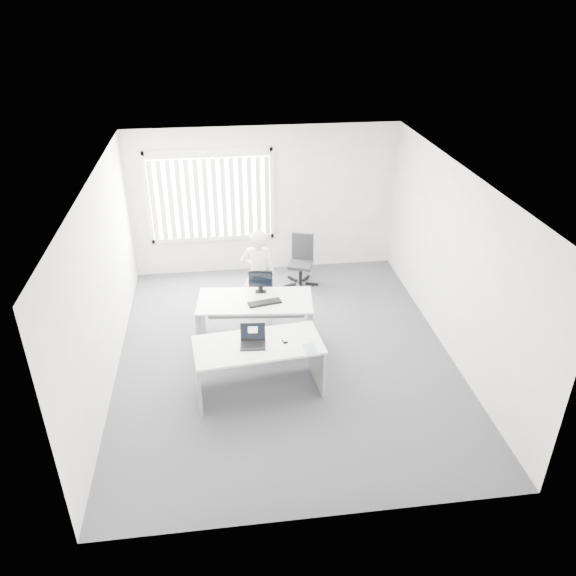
{
  "coord_description": "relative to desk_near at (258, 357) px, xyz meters",
  "views": [
    {
      "loc": [
        -0.86,
        -7.0,
        5.03
      ],
      "look_at": [
        0.07,
        0.15,
        1.08
      ],
      "focal_mm": 35.0,
      "sensor_mm": 36.0,
      "label": 1
    }
  ],
  "objects": [
    {
      "name": "paper_sheet",
      "position": [
        0.32,
        -0.1,
        0.22
      ],
      "size": [
        0.32,
        0.25,
        0.0
      ],
      "primitive_type": "cube",
      "rotation": [
        0.0,
        0.0,
        0.13
      ],
      "color": "white",
      "rests_on": "desk_near"
    },
    {
      "name": "wall_left",
      "position": [
        -2.04,
        0.8,
        0.84
      ],
      "size": [
        0.02,
        6.0,
        2.8
      ],
      "primitive_type": "cube",
      "color": "silver",
      "rests_on": "ground"
    },
    {
      "name": "ground",
      "position": [
        0.46,
        0.8,
        -0.56
      ],
      "size": [
        6.0,
        6.0,
        0.0
      ],
      "primitive_type": "plane",
      "color": "#54545C",
      "rests_on": "ground"
    },
    {
      "name": "desk_far",
      "position": [
        0.05,
        1.16,
        0.01
      ],
      "size": [
        1.81,
        0.99,
        0.79
      ],
      "rotation": [
        0.0,
        0.0,
        -0.1
      ],
      "color": "silver",
      "rests_on": "ground"
    },
    {
      "name": "person",
      "position": [
        0.18,
        2.0,
        0.23
      ],
      "size": [
        0.65,
        0.51,
        1.58
      ],
      "primitive_type": "imported",
      "rotation": [
        0.0,
        0.0,
        2.9
      ],
      "color": "silver",
      "rests_on": "ground"
    },
    {
      "name": "keyboard",
      "position": [
        0.19,
        1.04,
        0.24
      ],
      "size": [
        0.52,
        0.26,
        0.02
      ],
      "primitive_type": "cube",
      "rotation": [
        0.0,
        0.0,
        0.2
      ],
      "color": "black",
      "rests_on": "desk_far"
    },
    {
      "name": "wall_front",
      "position": [
        0.46,
        -2.2,
        0.84
      ],
      "size": [
        5.0,
        0.02,
        2.8
      ],
      "primitive_type": "cube",
      "color": "silver",
      "rests_on": "ground"
    },
    {
      "name": "laptop",
      "position": [
        -0.07,
        -0.04,
        0.35
      ],
      "size": [
        0.36,
        0.33,
        0.26
      ],
      "primitive_type": null,
      "rotation": [
        0.0,
        0.0,
        -0.09
      ],
      "color": "black",
      "rests_on": "desk_near"
    },
    {
      "name": "ceiling",
      "position": [
        0.46,
        0.8,
        2.24
      ],
      "size": [
        5.0,
        6.0,
        0.02
      ],
      "primitive_type": "cube",
      "color": "white",
      "rests_on": "wall_back"
    },
    {
      "name": "desk_near",
      "position": [
        0.0,
        0.0,
        0.0
      ],
      "size": [
        1.78,
        0.97,
        0.78
      ],
      "rotation": [
        0.0,
        0.0,
        0.1
      ],
      "color": "silver",
      "rests_on": "ground"
    },
    {
      "name": "wall_back",
      "position": [
        0.46,
        3.8,
        0.84
      ],
      "size": [
        5.0,
        0.02,
        2.8
      ],
      "primitive_type": "cube",
      "color": "silver",
      "rests_on": "ground"
    },
    {
      "name": "blinds",
      "position": [
        -0.54,
        3.7,
        0.96
      ],
      "size": [
        2.2,
        0.1,
        1.5
      ],
      "primitive_type": null,
      "color": "silver",
      "rests_on": "wall_back"
    },
    {
      "name": "office_chair",
      "position": [
        1.05,
        3.05,
        -0.26
      ],
      "size": [
        0.69,
        0.69,
        0.96
      ],
      "rotation": [
        0.0,
        0.0,
        -0.32
      ],
      "color": "black",
      "rests_on": "ground"
    },
    {
      "name": "mouse",
      "position": [
        0.36,
        0.0,
        0.24
      ],
      "size": [
        0.07,
        0.1,
        0.04
      ],
      "primitive_type": null,
      "rotation": [
        0.0,
        0.0,
        0.2
      ],
      "color": "#BDBDBF",
      "rests_on": "paper_sheet"
    },
    {
      "name": "monitor",
      "position": [
        0.16,
        1.4,
        0.41
      ],
      "size": [
        0.38,
        0.16,
        0.37
      ],
      "primitive_type": null,
      "rotation": [
        0.0,
        0.0,
        -0.13
      ],
      "color": "black",
      "rests_on": "desk_far"
    },
    {
      "name": "window",
      "position": [
        -0.54,
        3.76,
        0.99
      ],
      "size": [
        2.32,
        0.06,
        1.76
      ],
      "primitive_type": "cube",
      "color": "silver",
      "rests_on": "wall_back"
    },
    {
      "name": "wall_right",
      "position": [
        2.96,
        0.8,
        0.84
      ],
      "size": [
        0.02,
        6.0,
        2.8
      ],
      "primitive_type": "cube",
      "color": "silver",
      "rests_on": "ground"
    },
    {
      "name": "booklet",
      "position": [
        0.67,
        -0.2,
        0.22
      ],
      "size": [
        0.17,
        0.23,
        0.01
      ],
      "primitive_type": "cube",
      "rotation": [
        0.0,
        0.0,
        0.08
      ],
      "color": "silver",
      "rests_on": "desk_near"
    }
  ]
}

